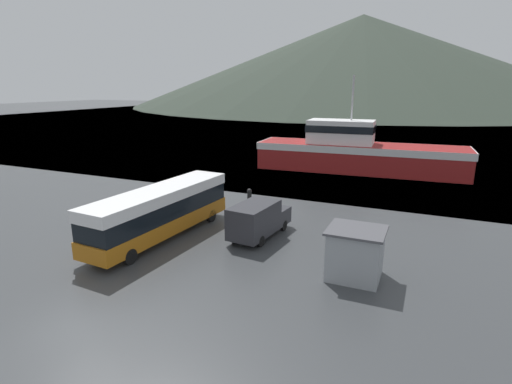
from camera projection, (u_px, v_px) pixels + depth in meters
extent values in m
plane|color=#383A3D|center=(79.00, 326.00, 16.32)|extent=(400.00, 400.00, 0.00)
plane|color=slate|center=(397.00, 113.00, 141.33)|extent=(240.00, 240.00, 0.00)
cone|color=#333D33|center=(361.00, 61.00, 195.24)|extent=(218.26, 218.26, 42.26)
cube|color=#B26614|center=(162.00, 223.00, 25.71)|extent=(3.26, 11.60, 0.97)
cube|color=black|center=(161.00, 208.00, 25.44)|extent=(3.19, 11.37, 1.11)
cube|color=white|center=(160.00, 194.00, 25.21)|extent=(3.26, 11.60, 0.70)
cube|color=black|center=(211.00, 190.00, 30.42)|extent=(2.23, 0.20, 1.50)
cylinder|color=black|center=(186.00, 211.00, 29.77)|extent=(0.36, 0.92, 0.90)
cylinder|color=black|center=(211.00, 215.00, 28.78)|extent=(0.36, 0.92, 0.90)
cylinder|color=black|center=(101.00, 249.00, 22.90)|extent=(0.36, 0.92, 0.90)
cylinder|color=black|center=(130.00, 256.00, 21.90)|extent=(0.36, 0.92, 0.90)
cube|color=#2D2D33|center=(254.00, 219.00, 25.19)|extent=(2.39, 3.88, 1.98)
cube|color=#2D2D33|center=(273.00, 215.00, 27.54)|extent=(2.19, 1.78, 1.09)
cube|color=black|center=(268.00, 205.00, 26.65)|extent=(1.73, 0.23, 0.69)
cylinder|color=black|center=(260.00, 221.00, 27.93)|extent=(0.29, 0.72, 0.70)
cylinder|color=black|center=(284.00, 225.00, 27.07)|extent=(0.29, 0.72, 0.70)
cylinder|color=black|center=(235.00, 236.00, 25.17)|extent=(0.29, 0.72, 0.70)
cylinder|color=black|center=(260.00, 241.00, 24.31)|extent=(0.29, 0.72, 0.70)
cube|color=maroon|center=(360.00, 158.00, 45.47)|extent=(23.10, 6.77, 3.08)
cube|color=white|center=(360.00, 148.00, 45.17)|extent=(23.33, 6.84, 0.77)
cube|color=white|center=(341.00, 132.00, 45.50)|extent=(7.51, 4.23, 2.65)
cube|color=black|center=(341.00, 128.00, 45.40)|extent=(7.67, 4.35, 0.79)
cylinder|color=#B2B2B7|center=(353.00, 98.00, 44.15)|extent=(0.20, 0.20, 4.89)
cube|color=teal|center=(96.00, 215.00, 28.61)|extent=(1.13, 1.09, 1.12)
cube|color=#1A5F86|center=(95.00, 206.00, 28.45)|extent=(1.25, 1.20, 0.12)
cube|color=#93999E|center=(355.00, 254.00, 20.21)|extent=(2.57, 2.36, 2.50)
cube|color=#4C4C51|center=(357.00, 230.00, 19.87)|extent=(2.83, 2.60, 0.12)
cube|color=#1E5138|center=(407.00, 159.00, 50.26)|extent=(6.19, 5.05, 1.03)
cylinder|color=black|center=(249.00, 196.00, 34.29)|extent=(0.37, 0.37, 0.65)
sphere|color=black|center=(249.00, 191.00, 34.17)|extent=(0.43, 0.43, 0.43)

